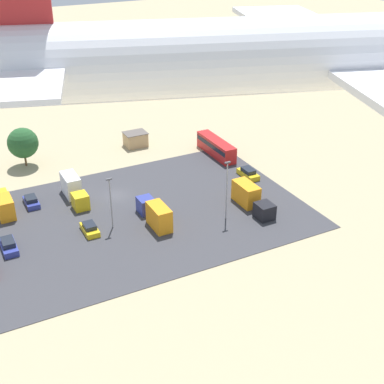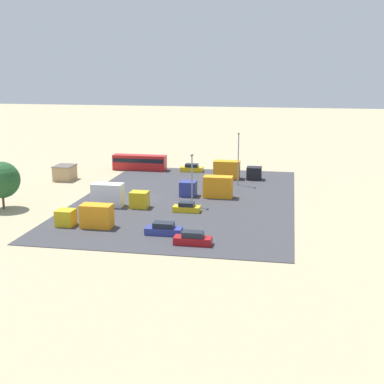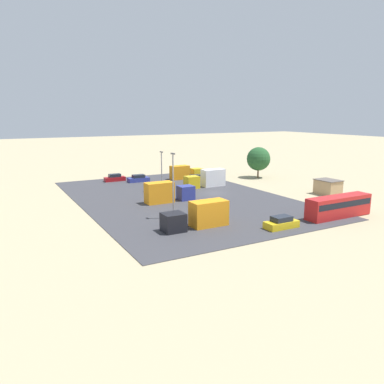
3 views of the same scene
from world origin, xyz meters
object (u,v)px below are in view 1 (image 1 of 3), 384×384
Objects in this scene: parked_car_0 at (31,201)px; parked_truck_1 at (155,213)px; bus at (216,147)px; parked_truck_0 at (251,198)px; parked_car_4 at (248,173)px; parked_truck_2 at (4,205)px; shed_building at (136,139)px; parked_truck_3 at (74,190)px; parked_car_3 at (9,246)px; parked_car_2 at (90,229)px.

parked_truck_1 reaches higher than parked_car_0.
bus is 21.17m from parked_truck_0.
parked_car_4 is 0.60× the size of parked_truck_2.
parked_car_4 is 10.95m from parked_truck_0.
parked_truck_3 is at bearing 42.88° from shed_building.
parked_truck_1 is (20.79, 17.98, -0.05)m from bus.
parked_truck_3 reaches higher than parked_truck_1.
parked_car_3 is at bearing 40.14° from parked_truck_3.
parked_car_3 is (29.77, 26.58, -0.68)m from shed_building.
parked_car_2 is 11.34m from parked_truck_3.
parked_truck_0 is (-25.07, 4.49, 0.97)m from parked_car_2.
parked_truck_0 is at bearing -9.22° from parked_truck_1.
bus reaches higher than parked_car_2.
parked_truck_3 reaches higher than parked_car_2.
parked_car_0 is 0.45× the size of parked_truck_0.
parked_truck_3 is at bearing 123.16° from parked_truck_1.
shed_building is 0.95× the size of parked_car_4.
parked_car_0 is 37.12m from parked_car_4.
parked_truck_0 reaches higher than parked_car_2.
parked_car_0 is at bearing 32.09° from shed_building.
parked_truck_0 is (-6.72, 31.87, 0.23)m from shed_building.
parked_car_3 is at bearing -8.26° from parked_truck_0.
parked_car_0 is 1.01× the size of parked_car_2.
parked_car_4 is (-30.62, -4.90, 0.07)m from parked_car_2.
parked_truck_0 is 1.05× the size of parked_truck_1.
parked_truck_2 is (28.36, 15.70, 0.10)m from shed_building.
parked_car_2 is at bearing -170.90° from parked_car_4.
parked_car_0 is at bearing -8.54° from parked_truck_3.
parked_car_4 is (-36.38, 7.36, 0.06)m from parked_car_0.
bus reaches higher than parked_car_0.
parked_truck_1 is (8.72, 29.37, 0.28)m from shed_building.
parked_truck_1 is 1.13× the size of parked_truck_2.
parked_truck_3 is at bearing -2.22° from parked_truck_2.
shed_building is at bearing -138.24° from parked_car_3.
parked_car_3 is 11.00m from parked_truck_2.
bus is 29.82m from parked_truck_3.
parked_car_4 is at bearing -170.90° from parked_car_2.
parked_truck_3 is (-6.74, 1.01, 1.01)m from parked_car_0.
parked_car_4 is 41.20m from parked_truck_2.
shed_building is at bearing -123.83° from parked_car_2.
parked_truck_0 is at bearing -24.75° from parked_truck_2.
parked_truck_1 is at bearing 40.85° from bus.
parked_car_3 reaches higher than parked_car_2.
shed_building is at bearing -147.91° from parked_car_0.
parked_car_2 is 15.40m from parked_truck_2.
shed_building is 16.60m from bus.
parked_car_2 is at bearing 85.02° from parked_truck_3.
parked_truck_1 is 23.93m from parked_truck_2.
parked_truck_1 reaches higher than parked_car_2.
bus is 1.44× the size of parked_truck_2.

